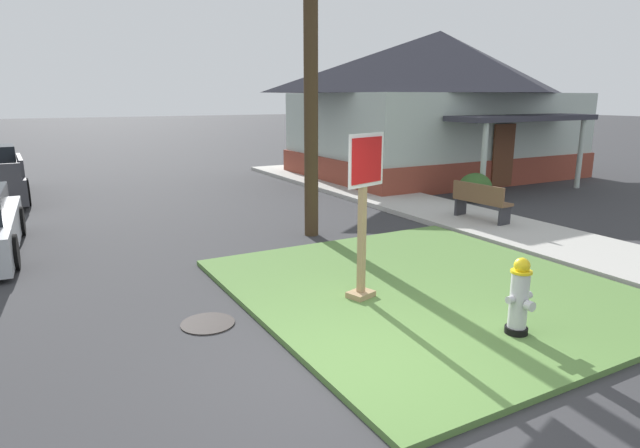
{
  "coord_description": "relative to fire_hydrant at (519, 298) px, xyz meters",
  "views": [
    {
      "loc": [
        -2.85,
        -4.3,
        2.88
      ],
      "look_at": [
        1.03,
        2.71,
        0.97
      ],
      "focal_mm": 29.86,
      "sensor_mm": 36.0,
      "label": 1
    }
  ],
  "objects": [
    {
      "name": "sidewalk_strip",
      "position": [
        4.05,
        6.58,
        -0.47
      ],
      "size": [
        2.2,
        18.93,
        0.12
      ],
      "primitive_type": "cube",
      "color": "#B2AFA8",
      "rests_on": "ground"
    },
    {
      "name": "manhole_cover",
      "position": [
        -3.16,
        2.26,
        -0.53
      ],
      "size": [
        0.7,
        0.7,
        0.02
      ],
      "primitive_type": "cylinder",
      "color": "black",
      "rests_on": "ground"
    },
    {
      "name": "corner_house",
      "position": [
        8.47,
        11.34,
        2.13
      ],
      "size": [
        9.91,
        8.11,
        5.18
      ],
      "color": "brown",
      "rests_on": "ground"
    },
    {
      "name": "shrub_near_porch",
      "position": [
        5.99,
        6.74,
        -0.13
      ],
      "size": [
        0.92,
        0.92,
        0.81
      ],
      "primitive_type": "ellipsoid",
      "color": "#335C27",
      "rests_on": "ground"
    },
    {
      "name": "utility_pole",
      "position": [
        0.19,
        5.67,
        3.91
      ],
      "size": [
        1.46,
        0.29,
        8.54
      ],
      "color": "#42301E",
      "rests_on": "ground"
    },
    {
      "name": "grass_corner_patch",
      "position": [
        0.14,
        1.85,
        -0.49
      ],
      "size": [
        5.42,
        5.87,
        0.08
      ],
      "primitive_type": "cube",
      "color": "#567F3D",
      "rests_on": "ground"
    },
    {
      "name": "ground_plane",
      "position": [
        -2.14,
        0.22,
        -0.53
      ],
      "size": [
        160.0,
        160.0,
        0.0
      ],
      "primitive_type": "plane",
      "color": "#333335"
    },
    {
      "name": "fire_hydrant",
      "position": [
        0.0,
        0.0,
        0.0
      ],
      "size": [
        0.38,
        0.34,
        0.96
      ],
      "color": "black",
      "rests_on": "grass_corner_patch"
    },
    {
      "name": "street_bench",
      "position": [
        4.01,
        4.59,
        0.05
      ],
      "size": [
        0.54,
        1.44,
        0.85
      ],
      "color": "brown",
      "rests_on": "sidewalk_strip"
    },
    {
      "name": "stop_sign",
      "position": [
        -0.99,
        1.92,
        0.69
      ],
      "size": [
        0.69,
        0.37,
        2.33
      ],
      "color": "#A3845B",
      "rests_on": "grass_corner_patch"
    }
  ]
}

